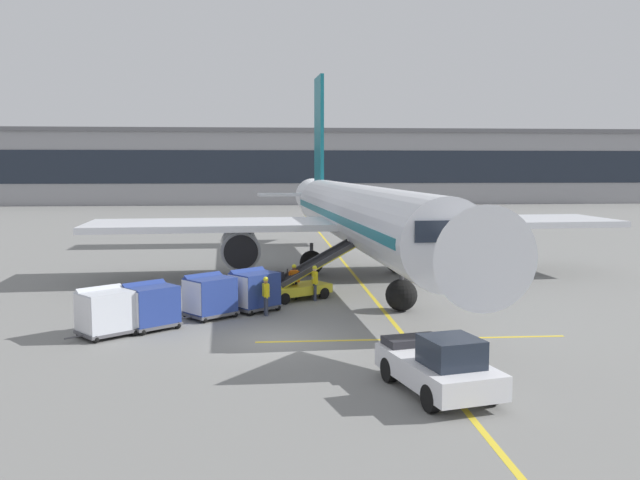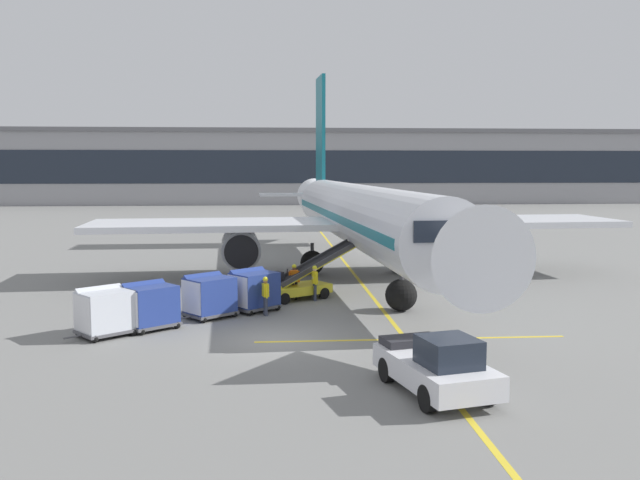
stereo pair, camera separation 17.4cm
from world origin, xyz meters
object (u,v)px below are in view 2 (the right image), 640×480
at_px(ground_crew_by_loader, 294,279).
at_px(baggage_cart_fourth, 105,311).
at_px(baggage_cart_second, 209,295).
at_px(safety_cone_wingtip, 246,274).
at_px(ground_crew_by_carts, 265,293).
at_px(pushback_tug, 437,366).
at_px(safety_cone_engine_keepout, 258,282).
at_px(baggage_cart_lead, 254,289).
at_px(baggage_cart_third, 150,305).
at_px(belt_loader, 300,282).
at_px(ground_crew_marshaller, 315,281).
at_px(parked_airplane, 358,216).

bearing_deg(ground_crew_by_loader, baggage_cart_fourth, -137.57).
relative_size(baggage_cart_second, safety_cone_wingtip, 3.41).
bearing_deg(ground_crew_by_carts, baggage_cart_second, -175.00).
distance_m(pushback_tug, ground_crew_by_carts, 11.96).
xyz_separation_m(baggage_cart_fourth, safety_cone_wingtip, (5.05, 12.77, -0.63)).
bearing_deg(baggage_cart_fourth, ground_crew_by_loader, 42.43).
bearing_deg(ground_crew_by_loader, safety_cone_engine_keepout, 124.66).
height_order(baggage_cart_lead, baggage_cart_fourth, same).
bearing_deg(baggage_cart_third, baggage_cart_lead, 37.99).
height_order(belt_loader, safety_cone_wingtip, belt_loader).
xyz_separation_m(pushback_tug, ground_crew_by_loader, (-3.59, 14.64, 0.17)).
xyz_separation_m(belt_loader, safety_cone_engine_keepout, (-2.17, 2.68, -0.44)).
distance_m(ground_crew_by_carts, safety_cone_wingtip, 9.66).
xyz_separation_m(baggage_cart_second, baggage_cart_fourth, (-3.76, -2.99, 0.00)).
distance_m(baggage_cart_third, ground_crew_by_loader, 8.52).
xyz_separation_m(belt_loader, ground_crew_marshaller, (0.69, -0.57, 0.17)).
xyz_separation_m(parked_airplane, baggage_cart_lead, (-6.09, -9.71, -2.63)).
relative_size(baggage_cart_second, pushback_tug, 0.55).
distance_m(ground_crew_by_loader, safety_cone_wingtip, 6.37).
bearing_deg(ground_crew_by_carts, safety_cone_engine_keepout, 94.01).
xyz_separation_m(ground_crew_by_loader, safety_cone_engine_keepout, (-1.87, 2.71, -0.61)).
relative_size(parked_airplane, safety_cone_engine_keepout, 51.65).
bearing_deg(baggage_cart_second, pushback_tug, -54.97).
bearing_deg(pushback_tug, ground_crew_by_carts, 114.73).
height_order(belt_loader, baggage_cart_fourth, belt_loader).
bearing_deg(baggage_cart_lead, safety_cone_engine_keepout, 89.03).
bearing_deg(baggage_cart_third, pushback_tug, -41.93).
xyz_separation_m(baggage_cart_fourth, ground_crew_by_carts, (6.22, 3.20, -0.00)).
distance_m(baggage_cart_fourth, ground_crew_by_loader, 10.35).
height_order(baggage_cart_third, ground_crew_by_carts, baggage_cart_third).
distance_m(parked_airplane, ground_crew_by_carts, 12.40).
bearing_deg(belt_loader, safety_cone_wingtip, 116.69).
bearing_deg(baggage_cart_third, ground_crew_by_loader, 44.24).
xyz_separation_m(baggage_cart_lead, safety_cone_engine_keepout, (0.09, 5.42, -0.61)).
distance_m(baggage_cart_fourth, pushback_tug, 13.59).
distance_m(baggage_cart_second, ground_crew_marshaller, 5.97).
bearing_deg(baggage_cart_lead, ground_crew_marshaller, 36.28).
height_order(belt_loader, ground_crew_marshaller, belt_loader).
xyz_separation_m(belt_loader, baggage_cart_third, (-6.40, -5.97, 0.17)).
distance_m(baggage_cart_lead, safety_cone_wingtip, 8.54).
bearing_deg(baggage_cart_second, baggage_cart_fourth, -141.54).
distance_m(baggage_cart_lead, baggage_cart_second, 2.31).
relative_size(pushback_tug, safety_cone_engine_keepout, 5.98).
bearing_deg(baggage_cart_fourth, baggage_cart_lead, 36.97).
relative_size(belt_loader, pushback_tug, 1.10).
bearing_deg(baggage_cart_second, safety_cone_engine_keepout, 73.32).
xyz_separation_m(baggage_cart_second, ground_crew_by_loader, (3.88, 4.00, -0.00)).
bearing_deg(baggage_cart_third, belt_loader, 43.02).
bearing_deg(baggage_cart_second, parked_airplane, 53.94).
relative_size(baggage_cart_third, ground_crew_by_carts, 1.50).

